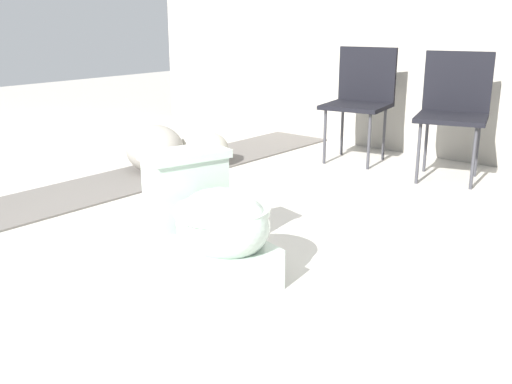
# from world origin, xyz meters

# --- Properties ---
(ground_plane) EXTENTS (14.00, 14.00, 0.00)m
(ground_plane) POSITION_xyz_m (0.00, 0.00, 0.00)
(ground_plane) COLOR #B7B2A8
(gravel_strip) EXTENTS (0.56, 8.00, 0.01)m
(gravel_strip) POSITION_xyz_m (-1.26, 0.50, 0.01)
(gravel_strip) COLOR #605B56
(gravel_strip) RESTS_ON ground
(toilet) EXTENTS (0.70, 0.52, 0.52)m
(toilet) POSITION_xyz_m (0.20, -0.06, 0.22)
(toilet) COLOR #B2C6B7
(toilet) RESTS_ON ground
(folding_chair_left) EXTENTS (0.51, 0.51, 0.83)m
(folding_chair_left) POSITION_xyz_m (-0.42, 2.19, 0.51)
(folding_chair_left) COLOR black
(folding_chair_left) RESTS_ON ground
(folding_chair_middle) EXTENTS (0.55, 0.55, 0.83)m
(folding_chair_middle) POSITION_xyz_m (0.32, 2.14, 0.51)
(folding_chair_middle) COLOR black
(folding_chair_middle) RESTS_ON ground
(boulder_near) EXTENTS (0.49, 0.50, 0.26)m
(boulder_near) POSITION_xyz_m (-1.16, 1.25, 0.13)
(boulder_near) COLOR #ADA899
(boulder_near) RESTS_ON ground
(boulder_far) EXTENTS (0.62, 0.58, 0.33)m
(boulder_far) POSITION_xyz_m (-1.31, 0.93, 0.17)
(boulder_far) COLOR gray
(boulder_far) RESTS_ON ground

